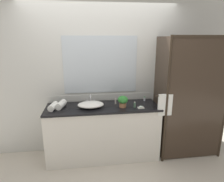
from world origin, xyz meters
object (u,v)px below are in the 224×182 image
amenity_bottle_conditioner (116,101)px  faucet (90,101)px  amenity_bottle_shampoo (145,99)px  soap_dish (141,107)px  amenity_bottle_lotion (135,105)px  potted_plant (123,101)px  rolled_towel_middle (61,105)px  sink_basin (91,105)px  rolled_towel_near_edge (53,106)px

amenity_bottle_conditioner → faucet: bearing=168.2°
faucet → amenity_bottle_shampoo: size_ratio=2.28×
soap_dish → amenity_bottle_lotion: amenity_bottle_lotion is taller
potted_plant → amenity_bottle_lotion: size_ratio=1.99×
faucet → amenity_bottle_lotion: 0.74m
amenity_bottle_shampoo → rolled_towel_middle: (-1.40, -0.16, 0.02)m
rolled_towel_middle → amenity_bottle_shampoo: bearing=6.6°
sink_basin → rolled_towel_near_edge: bearing=-178.6°
soap_dish → rolled_towel_near_edge: 1.35m
rolled_towel_middle → rolled_towel_near_edge: bearing=-152.9°
amenity_bottle_conditioner → potted_plant: bearing=-60.3°
faucet → amenity_bottle_conditioner: 0.42m
potted_plant → amenity_bottle_lotion: 0.20m
potted_plant → soap_dish: (0.27, -0.09, -0.09)m
potted_plant → rolled_towel_middle: potted_plant is taller
soap_dish → amenity_bottle_conditioner: 0.44m
sink_basin → amenity_bottle_lotion: amenity_bottle_lotion is taller
amenity_bottle_lotion → amenity_bottle_shampoo: amenity_bottle_lotion is taller
rolled_towel_near_edge → potted_plant: bearing=-2.4°
sink_basin → rolled_towel_near_edge: rolled_towel_near_edge is taller
soap_dish → rolled_towel_near_edge: size_ratio=0.43×
soap_dish → amenity_bottle_lotion: bearing=152.5°
faucet → potted_plant: (0.50, -0.25, 0.06)m
amenity_bottle_shampoo → rolled_towel_middle: rolled_towel_middle is taller
amenity_bottle_conditioner → rolled_towel_near_edge: bearing=-173.4°
amenity_bottle_lotion → amenity_bottle_conditioner: bearing=143.6°
soap_dish → amenity_bottle_shampoo: size_ratio=1.34×
sink_basin → rolled_towel_middle: (-0.46, 0.04, 0.01)m
potted_plant → rolled_towel_near_edge: 1.07m
sink_basin → faucet: (0.00, 0.19, 0.00)m
amenity_bottle_shampoo → rolled_towel_near_edge: size_ratio=0.32×
amenity_bottle_lotion → amenity_bottle_shampoo: (0.25, 0.30, -0.01)m
faucet → soap_dish: faucet is taller
faucet → amenity_bottle_shampoo: 0.94m
potted_plant → amenity_bottle_lotion: bearing=-13.0°
amenity_bottle_conditioner → amenity_bottle_lotion: size_ratio=1.09×
faucet → soap_dish: size_ratio=1.70×
amenity_bottle_shampoo → amenity_bottle_conditioner: bearing=-168.8°
sink_basin → potted_plant: bearing=-6.7°
amenity_bottle_shampoo → rolled_towel_near_edge: rolled_towel_near_edge is taller
amenity_bottle_conditioner → rolled_towel_middle: size_ratio=0.39×
sink_basin → potted_plant: 0.51m
potted_plant → amenity_bottle_shampoo: size_ratio=2.46×
faucet → soap_dish: (0.77, -0.33, -0.03)m
faucet → rolled_towel_middle: (-0.46, -0.14, 0.00)m
potted_plant → amenity_bottle_shampoo: bearing=31.2°
potted_plant → faucet: bearing=153.9°
amenity_bottle_conditioner → rolled_towel_middle: 0.87m
rolled_towel_near_edge → sink_basin: bearing=1.4°
soap_dish → rolled_towel_middle: 1.25m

